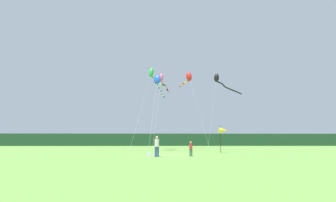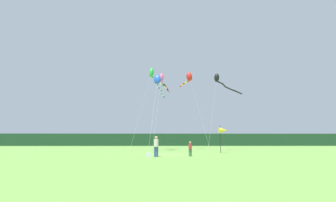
{
  "view_description": "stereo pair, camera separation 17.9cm",
  "coord_description": "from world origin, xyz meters",
  "px_view_note": "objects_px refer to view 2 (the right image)",
  "views": [
    {
      "loc": [
        -0.75,
        -24.36,
        1.31
      ],
      "look_at": [
        0.0,
        6.0,
        6.3
      ],
      "focal_mm": 26.1,
      "sensor_mm": 36.0,
      "label": 1
    },
    {
      "loc": [
        -0.58,
        -24.36,
        1.31
      ],
      "look_at": [
        0.0,
        6.0,
        6.3
      ],
      "focal_mm": 26.1,
      "sensor_mm": 36.0,
      "label": 2
    }
  ],
  "objects_px": {
    "banner_flag_pole": "(223,131)",
    "kite_red": "(189,77)",
    "cooler_box": "(148,155)",
    "person_adult": "(156,145)",
    "person_child": "(190,148)",
    "kite_rainbow": "(162,80)",
    "kite_blue": "(158,82)",
    "kite_green": "(153,75)",
    "kite_black": "(220,80)"
  },
  "relations": [
    {
      "from": "kite_blue",
      "to": "kite_green",
      "type": "distance_m",
      "value": 3.95
    },
    {
      "from": "person_adult",
      "to": "kite_blue",
      "type": "xyz_separation_m",
      "value": [
        -0.18,
        12.76,
        8.66
      ]
    },
    {
      "from": "kite_black",
      "to": "kite_rainbow",
      "type": "distance_m",
      "value": 8.75
    },
    {
      "from": "cooler_box",
      "to": "kite_red",
      "type": "relative_size",
      "value": 0.03
    },
    {
      "from": "person_adult",
      "to": "person_child",
      "type": "height_order",
      "value": "person_adult"
    },
    {
      "from": "banner_flag_pole",
      "to": "kite_rainbow",
      "type": "xyz_separation_m",
      "value": [
        -6.85,
        9.55,
        8.25
      ]
    },
    {
      "from": "person_adult",
      "to": "banner_flag_pole",
      "type": "bearing_deg",
      "value": 41.25
    },
    {
      "from": "person_child",
      "to": "kite_blue",
      "type": "xyz_separation_m",
      "value": [
        -3.11,
        12.28,
        8.91
      ]
    },
    {
      "from": "cooler_box",
      "to": "kite_green",
      "type": "relative_size",
      "value": 0.03
    },
    {
      "from": "person_child",
      "to": "banner_flag_pole",
      "type": "xyz_separation_m",
      "value": [
        4.34,
        5.9,
        1.75
      ]
    },
    {
      "from": "person_child",
      "to": "banner_flag_pole",
      "type": "bearing_deg",
      "value": 53.64
    },
    {
      "from": "person_adult",
      "to": "kite_blue",
      "type": "height_order",
      "value": "kite_blue"
    },
    {
      "from": "person_adult",
      "to": "kite_black",
      "type": "bearing_deg",
      "value": 57.11
    },
    {
      "from": "banner_flag_pole",
      "to": "kite_blue",
      "type": "distance_m",
      "value": 12.15
    },
    {
      "from": "person_child",
      "to": "kite_red",
      "type": "relative_size",
      "value": 0.1
    },
    {
      "from": "banner_flag_pole",
      "to": "kite_red",
      "type": "relative_size",
      "value": 0.24
    },
    {
      "from": "banner_flag_pole",
      "to": "kite_green",
      "type": "xyz_separation_m",
      "value": [
        -8.32,
        9.71,
        9.11
      ]
    },
    {
      "from": "kite_red",
      "to": "kite_rainbow",
      "type": "xyz_separation_m",
      "value": [
        -4.45,
        -2.84,
        -1.19
      ]
    },
    {
      "from": "kite_rainbow",
      "to": "kite_red",
      "type": "bearing_deg",
      "value": 32.54
    },
    {
      "from": "kite_red",
      "to": "kite_green",
      "type": "bearing_deg",
      "value": -155.65
    },
    {
      "from": "person_child",
      "to": "kite_rainbow",
      "type": "height_order",
      "value": "kite_rainbow"
    },
    {
      "from": "cooler_box",
      "to": "kite_blue",
      "type": "relative_size",
      "value": 0.04
    },
    {
      "from": "person_adult",
      "to": "kite_green",
      "type": "distance_m",
      "value": 19.29
    },
    {
      "from": "kite_green",
      "to": "cooler_box",
      "type": "bearing_deg",
      "value": -88.58
    },
    {
      "from": "kite_black",
      "to": "kite_rainbow",
      "type": "height_order",
      "value": "kite_rainbow"
    },
    {
      "from": "cooler_box",
      "to": "kite_red",
      "type": "height_order",
      "value": "kite_red"
    },
    {
      "from": "kite_green",
      "to": "banner_flag_pole",
      "type": "bearing_deg",
      "value": -49.41
    },
    {
      "from": "banner_flag_pole",
      "to": "kite_blue",
      "type": "bearing_deg",
      "value": 139.43
    },
    {
      "from": "person_child",
      "to": "banner_flag_pole",
      "type": "height_order",
      "value": "banner_flag_pole"
    },
    {
      "from": "person_adult",
      "to": "kite_blue",
      "type": "bearing_deg",
      "value": 90.82
    },
    {
      "from": "person_adult",
      "to": "banner_flag_pole",
      "type": "relative_size",
      "value": 0.57
    },
    {
      "from": "person_child",
      "to": "kite_green",
      "type": "xyz_separation_m",
      "value": [
        -3.98,
        15.61,
        10.85
      ]
    },
    {
      "from": "banner_flag_pole",
      "to": "kite_red",
      "type": "bearing_deg",
      "value": 100.98
    },
    {
      "from": "kite_black",
      "to": "person_adult",
      "type": "bearing_deg",
      "value": -122.89
    },
    {
      "from": "person_adult",
      "to": "kite_rainbow",
      "type": "height_order",
      "value": "kite_rainbow"
    },
    {
      "from": "kite_red",
      "to": "cooler_box",
      "type": "bearing_deg",
      "value": -106.7
    },
    {
      "from": "cooler_box",
      "to": "kite_black",
      "type": "relative_size",
      "value": 0.04
    },
    {
      "from": "person_adult",
      "to": "banner_flag_pole",
      "type": "xyz_separation_m",
      "value": [
        7.27,
        6.38,
        1.5
      ]
    },
    {
      "from": "person_adult",
      "to": "person_child",
      "type": "distance_m",
      "value": 2.98
    },
    {
      "from": "kite_red",
      "to": "kite_black",
      "type": "bearing_deg",
      "value": -51.73
    },
    {
      "from": "kite_blue",
      "to": "kite_rainbow",
      "type": "bearing_deg",
      "value": 79.2
    },
    {
      "from": "person_child",
      "to": "kite_green",
      "type": "height_order",
      "value": "kite_green"
    },
    {
      "from": "person_child",
      "to": "cooler_box",
      "type": "distance_m",
      "value": 3.63
    },
    {
      "from": "kite_blue",
      "to": "cooler_box",
      "type": "bearing_deg",
      "value": -92.2
    },
    {
      "from": "banner_flag_pole",
      "to": "kite_rainbow",
      "type": "bearing_deg",
      "value": 125.64
    },
    {
      "from": "cooler_box",
      "to": "kite_red",
      "type": "distance_m",
      "value": 22.54
    },
    {
      "from": "kite_blue",
      "to": "kite_rainbow",
      "type": "relative_size",
      "value": 0.91
    },
    {
      "from": "person_adult",
      "to": "kite_red",
      "type": "bearing_deg",
      "value": 75.45
    },
    {
      "from": "kite_red",
      "to": "kite_rainbow",
      "type": "bearing_deg",
      "value": -147.46
    },
    {
      "from": "person_child",
      "to": "kite_rainbow",
      "type": "relative_size",
      "value": 0.11
    }
  ]
}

